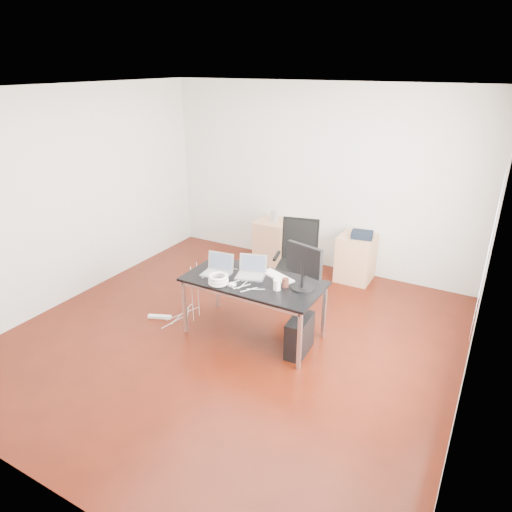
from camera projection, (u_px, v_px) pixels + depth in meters
The scene contains 18 objects.
room_shell at pixel (234, 227), 4.91m from camera, with size 5.00×5.00×5.00m.
desk at pixel (253, 284), 5.26m from camera, with size 1.60×0.80×0.73m.
office_chair at pixel (297, 257), 6.18m from camera, with size 0.57×0.59×1.08m.
filing_cabinet_left at pixel (273, 241), 7.40m from camera, with size 0.50×0.50×0.70m, color tan.
filing_cabinet_right at pixel (356, 258), 6.78m from camera, with size 0.50×0.50×0.70m, color tan.
pc_tower at pixel (299, 335), 5.10m from camera, with size 0.20×0.45×0.44m, color black.
wastebasket at pixel (300, 259), 7.29m from camera, with size 0.24×0.24×0.28m, color black.
power_strip at pixel (160, 317), 5.87m from camera, with size 0.30×0.06×0.04m, color white.
laptop_left at pixel (218, 269), 5.38m from camera, with size 0.36×0.29×0.23m.
laptop_right at pixel (251, 271), 5.33m from camera, with size 0.39×0.34×0.23m.
monitor at pixel (304, 264), 4.95m from camera, with size 0.45×0.26×0.51m.
keyboard at pixel (278, 276), 5.30m from camera, with size 0.44×0.14×0.02m, color white.
cup_white at pixel (277, 285), 5.00m from camera, with size 0.08×0.08×0.12m, color white.
cup_brown at pixel (285, 283), 5.07m from camera, with size 0.08×0.08×0.10m, color #53251C.
cable_coil at pixel (218, 279), 5.13m from camera, with size 0.24×0.24×0.11m.
power_adapter at pixel (232, 285), 5.10m from camera, with size 0.07×0.07×0.03m, color white.
speaker at pixel (274, 216), 7.22m from camera, with size 0.09×0.08×0.18m, color #9E9E9E.
navy_garment at pixel (362, 235), 6.57m from camera, with size 0.30×0.24×0.09m, color black.
Camera 1 is at (2.50, -3.93, 3.05)m, focal length 32.00 mm.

